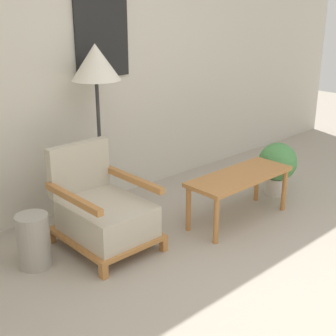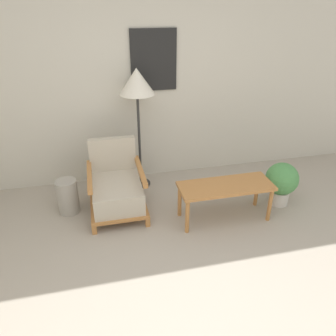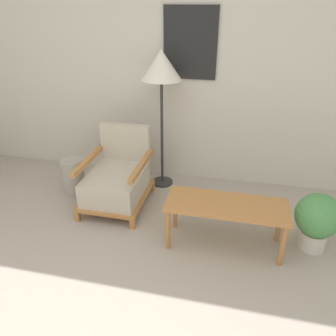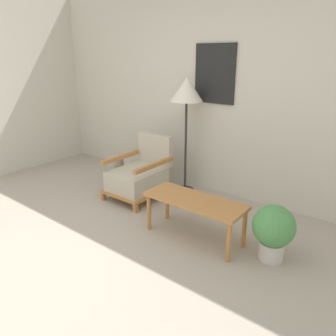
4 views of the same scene
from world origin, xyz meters
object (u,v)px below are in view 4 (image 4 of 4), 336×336
at_px(armchair, 140,175).
at_px(vase, 116,171).
at_px(floor_lamp, 187,93).
at_px(coffee_table, 195,204).
at_px(potted_plant, 273,229).

height_order(armchair, vase, armchair).
xyz_separation_m(armchair, floor_lamp, (0.36, 0.52, 1.03)).
bearing_deg(coffee_table, floor_lamp, 129.71).
bearing_deg(coffee_table, vase, 162.99).
distance_m(armchair, potted_plant, 1.93).
height_order(armchair, coffee_table, armchair).
xyz_separation_m(floor_lamp, vase, (-0.91, -0.43, -1.11)).
height_order(coffee_table, vase, coffee_table).
xyz_separation_m(armchair, potted_plant, (1.91, -0.30, 0.01)).
relative_size(armchair, vase, 1.93).
bearing_deg(vase, coffee_table, -17.01).
relative_size(coffee_table, potted_plant, 1.94).
bearing_deg(potted_plant, vase, 170.93).
bearing_deg(potted_plant, floor_lamp, 152.00).
bearing_deg(vase, armchair, -9.09).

